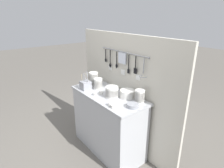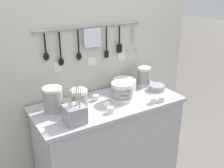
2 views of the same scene
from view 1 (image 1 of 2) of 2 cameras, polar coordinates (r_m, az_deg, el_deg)
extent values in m
plane|color=#666059|center=(2.97, -1.13, -18.85)|extent=(20.00, 20.00, 0.00)
cube|color=#ADAFB5|center=(2.51, -1.27, -3.39)|extent=(1.15, 0.51, 0.03)
cube|color=#ADAFB5|center=(2.72, -1.20, -11.91)|extent=(1.10, 0.49, 0.85)
cube|color=beige|center=(2.70, 3.65, -2.62)|extent=(1.95, 0.04, 1.66)
cylinder|color=#93969E|center=(2.50, 3.40, 9.71)|extent=(0.89, 0.01, 0.01)
sphere|color=#93969E|center=(2.85, -2.64, 11.05)|extent=(0.02, 0.02, 0.02)
sphere|color=#93969E|center=(2.19, 11.17, 7.82)|extent=(0.02, 0.02, 0.02)
cylinder|color=black|center=(2.80, -1.95, 9.17)|extent=(0.01, 0.01, 0.14)
ellipsoid|color=black|center=(2.82, -1.93, 7.27)|extent=(0.04, 0.02, 0.06)
cylinder|color=#93969E|center=(2.79, -1.77, 10.74)|extent=(0.01, 0.01, 0.02)
cylinder|color=black|center=(2.72, -0.57, 8.24)|extent=(0.01, 0.01, 0.20)
ellipsoid|color=black|center=(2.75, -0.56, 5.72)|extent=(0.04, 0.02, 0.06)
cylinder|color=#93969E|center=(2.70, -0.37, 10.43)|extent=(0.01, 0.01, 0.02)
cylinder|color=black|center=(2.60, 1.42, 7.92)|extent=(0.01, 0.01, 0.18)
ellipsoid|color=black|center=(2.63, 1.39, 5.52)|extent=(0.04, 0.02, 0.06)
cylinder|color=#93969E|center=(2.59, 1.64, 9.98)|extent=(0.01, 0.01, 0.02)
cube|color=silver|center=(2.51, 3.16, 7.84)|extent=(0.14, 0.02, 0.14)
cylinder|color=#93969E|center=(2.50, 3.40, 9.57)|extent=(0.01, 0.01, 0.02)
cylinder|color=black|center=(2.43, 5.11, 6.67)|extent=(0.01, 0.01, 0.19)
cube|color=black|center=(2.46, 5.02, 3.90)|extent=(0.04, 0.01, 0.06)
cylinder|color=#93969E|center=(2.41, 5.40, 9.10)|extent=(0.01, 0.01, 0.02)
cylinder|color=black|center=(2.33, 7.21, 6.52)|extent=(0.01, 0.01, 0.16)
cube|color=black|center=(2.36, 7.09, 3.97)|extent=(0.05, 0.01, 0.07)
cylinder|color=#93969E|center=(2.32, 7.52, 8.58)|extent=(0.01, 0.01, 0.02)
cylinder|color=#93969E|center=(2.25, 9.65, 5.48)|extent=(0.01, 0.01, 0.18)
torus|color=#93969E|center=(2.28, 9.45, 2.29)|extent=(0.10, 0.10, 0.01)
cylinder|color=#93969E|center=(2.23, 10.01, 7.95)|extent=(0.01, 0.01, 0.02)
cube|color=white|center=(2.79, -0.50, 5.01)|extent=(0.07, 0.01, 0.07)
cube|color=white|center=(2.57, 3.41, 3.65)|extent=(0.07, 0.01, 0.07)
cube|color=white|center=(2.38, 7.97, 2.03)|extent=(0.07, 0.01, 0.07)
cylinder|color=silver|center=(2.28, 8.36, -5.19)|extent=(0.11, 0.11, 0.04)
cylinder|color=silver|center=(2.27, 8.39, -4.63)|extent=(0.11, 0.11, 0.04)
cylinder|color=silver|center=(2.26, 8.42, -4.07)|extent=(0.11, 0.11, 0.04)
cylinder|color=silver|center=(2.25, 8.46, -3.50)|extent=(0.11, 0.11, 0.04)
cylinder|color=silver|center=(2.24, 8.49, -2.93)|extent=(0.11, 0.11, 0.04)
cylinder|color=silver|center=(2.23, 8.52, -2.35)|extent=(0.11, 0.11, 0.04)
cylinder|color=silver|center=(2.40, -0.03, -3.44)|extent=(0.17, 0.17, 0.05)
cylinder|color=silver|center=(2.39, -0.03, -2.78)|extent=(0.17, 0.17, 0.05)
cylinder|color=silver|center=(2.38, -0.03, -2.12)|extent=(0.17, 0.17, 0.05)
cylinder|color=silver|center=(2.37, -0.03, -1.46)|extent=(0.17, 0.17, 0.05)
cylinder|color=silver|center=(2.68, -4.24, -0.96)|extent=(0.12, 0.12, 0.05)
cylinder|color=silver|center=(2.67, -4.25, -0.43)|extent=(0.12, 0.12, 0.05)
cylinder|color=silver|center=(2.66, -4.27, 0.11)|extent=(0.12, 0.12, 0.05)
cylinder|color=silver|center=(2.65, -4.28, 0.65)|extent=(0.12, 0.12, 0.05)
cylinder|color=silver|center=(2.64, -4.30, 1.19)|extent=(0.12, 0.12, 0.05)
cylinder|color=silver|center=(2.84, -5.57, 0.18)|extent=(0.13, 0.13, 0.04)
cylinder|color=silver|center=(2.83, -5.58, 0.60)|extent=(0.13, 0.13, 0.04)
cylinder|color=silver|center=(2.83, -5.60, 1.02)|extent=(0.13, 0.13, 0.04)
cylinder|color=silver|center=(2.82, -5.61, 1.44)|extent=(0.13, 0.13, 0.04)
cylinder|color=silver|center=(2.81, -5.63, 1.87)|extent=(0.13, 0.13, 0.04)
cylinder|color=silver|center=(2.80, -5.64, 2.29)|extent=(0.13, 0.13, 0.04)
cylinder|color=silver|center=(2.80, -5.66, 2.72)|extent=(0.13, 0.13, 0.04)
cylinder|color=silver|center=(2.79, -5.68, 3.15)|extent=(0.13, 0.13, 0.04)
cylinder|color=silver|center=(2.42, 4.72, -3.95)|extent=(0.19, 0.19, 0.01)
cylinder|color=silver|center=(2.41, 4.72, -3.73)|extent=(0.19, 0.19, 0.01)
cylinder|color=silver|center=(2.41, 4.73, -3.52)|extent=(0.19, 0.19, 0.01)
cylinder|color=silver|center=(2.41, 4.74, -3.31)|extent=(0.19, 0.19, 0.01)
cylinder|color=silver|center=(2.40, 4.74, -3.10)|extent=(0.19, 0.19, 0.01)
cylinder|color=silver|center=(2.40, 4.75, -2.88)|extent=(0.19, 0.19, 0.01)
cylinder|color=silver|center=(2.39, 4.76, -2.67)|extent=(0.19, 0.19, 0.01)
cylinder|color=silver|center=(2.39, 4.76, -2.45)|extent=(0.19, 0.19, 0.01)
cylinder|color=silver|center=(2.39, 4.77, -2.23)|extent=(0.19, 0.19, 0.01)
cylinder|color=silver|center=(2.38, 4.78, -2.02)|extent=(0.19, 0.19, 0.01)
cylinder|color=#93969E|center=(2.17, 6.37, -6.50)|extent=(0.14, 0.14, 0.04)
cube|color=#93969E|center=(2.67, -8.10, -0.37)|extent=(0.13, 0.13, 0.12)
cylinder|color=#93969E|center=(2.62, -7.89, 1.66)|extent=(0.01, 0.01, 0.21)
cylinder|color=#C6B793|center=(2.68, -8.21, 1.58)|extent=(0.02, 0.01, 0.17)
cylinder|color=#93969E|center=(2.60, -8.81, 1.27)|extent=(0.03, 0.02, 0.19)
cylinder|color=#93969E|center=(2.61, -7.48, 1.56)|extent=(0.02, 0.01, 0.21)
cylinder|color=#93969E|center=(2.61, -7.56, 1.45)|extent=(0.01, 0.03, 0.20)
cylinder|color=#93969E|center=(2.63, -8.20, 1.30)|extent=(0.03, 0.02, 0.18)
cylinder|color=#C6B793|center=(2.62, -7.59, 1.44)|extent=(0.02, 0.02, 0.19)
cylinder|color=#93969E|center=(2.67, -8.12, 1.64)|extent=(0.02, 0.03, 0.18)
cylinder|color=#C6B793|center=(2.66, -9.16, 1.41)|extent=(0.03, 0.03, 0.17)
cylinder|color=silver|center=(2.59, -0.63, -1.75)|extent=(0.05, 0.05, 0.04)
cylinder|color=silver|center=(2.50, -3.35, -2.65)|extent=(0.05, 0.05, 0.04)
cylinder|color=silver|center=(2.19, -0.59, -6.18)|extent=(0.05, 0.05, 0.04)
cylinder|color=silver|center=(2.13, 0.32, -6.90)|extent=(0.05, 0.05, 0.04)
cylinder|color=silver|center=(2.47, -5.10, -2.98)|extent=(0.05, 0.05, 0.04)
camera|label=2|loc=(2.76, -43.14, 12.41)|focal=42.00mm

